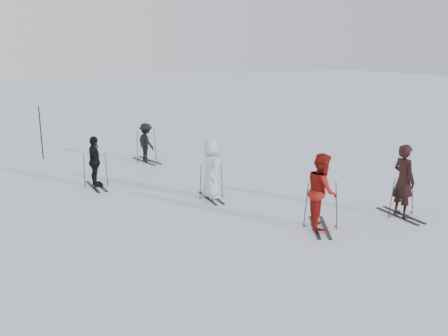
% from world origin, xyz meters
% --- Properties ---
extents(ground, '(120.00, 120.00, 0.00)m').
position_xyz_m(ground, '(0.00, 0.00, 0.00)').
color(ground, silver).
rests_on(ground, ground).
extents(skier_near_dark, '(0.55, 0.77, 1.99)m').
position_xyz_m(skier_near_dark, '(3.51, -2.70, 1.00)').
color(skier_near_dark, black).
rests_on(skier_near_dark, ground).
extents(skier_red, '(1.12, 1.19, 1.94)m').
position_xyz_m(skier_red, '(0.98, -2.31, 0.97)').
color(skier_red, maroon).
rests_on(skier_red, ground).
extents(skier_grey, '(0.69, 0.96, 1.82)m').
position_xyz_m(skier_grey, '(-0.26, 1.34, 0.91)').
color(skier_grey, silver).
rests_on(skier_grey, ground).
extents(skier_uphill_left, '(0.42, 0.99, 1.68)m').
position_xyz_m(skier_uphill_left, '(-2.99, 4.36, 0.84)').
color(skier_uphill_left, black).
rests_on(skier_uphill_left, ground).
extents(skier_uphill_far, '(0.70, 1.06, 1.53)m').
position_xyz_m(skier_uphill_far, '(-0.16, 7.07, 0.76)').
color(skier_uphill_far, black).
rests_on(skier_uphill_far, ground).
extents(skis_near_dark, '(1.72, 1.03, 1.20)m').
position_xyz_m(skis_near_dark, '(3.51, -2.70, 0.60)').
color(skis_near_dark, black).
rests_on(skis_near_dark, ground).
extents(skis_red, '(1.95, 1.70, 1.26)m').
position_xyz_m(skis_red, '(0.98, -2.31, 0.63)').
color(skis_red, black).
rests_on(skis_red, ground).
extents(skis_grey, '(1.65, 1.02, 1.13)m').
position_xyz_m(skis_grey, '(-0.26, 1.34, 0.57)').
color(skis_grey, black).
rests_on(skis_grey, ground).
extents(skis_uphill_left, '(1.66, 0.89, 1.20)m').
position_xyz_m(skis_uphill_left, '(-2.99, 4.36, 0.60)').
color(skis_uphill_left, black).
rests_on(skis_uphill_left, ground).
extents(skis_uphill_far, '(1.96, 1.23, 1.34)m').
position_xyz_m(skis_uphill_far, '(-0.16, 7.07, 0.67)').
color(skis_uphill_far, black).
rests_on(skis_uphill_far, ground).
extents(piste_marker, '(0.06, 0.06, 2.20)m').
position_xyz_m(piste_marker, '(-3.75, 9.58, 1.10)').
color(piste_marker, black).
rests_on(piste_marker, ground).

